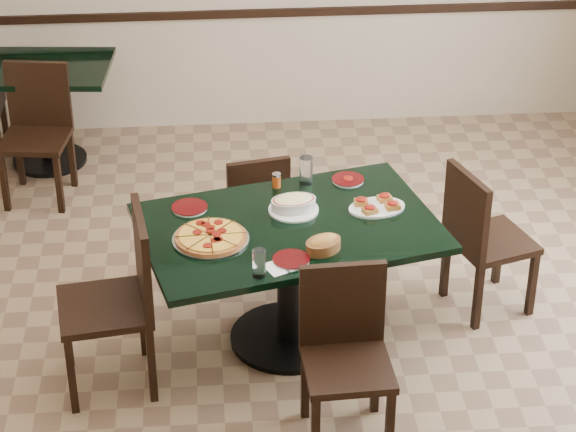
{
  "coord_description": "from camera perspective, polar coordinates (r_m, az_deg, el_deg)",
  "views": [
    {
      "loc": [
        -0.45,
        -5.17,
        3.79
      ],
      "look_at": [
        -0.03,
        0.0,
        0.76
      ],
      "focal_mm": 70.0,
      "sensor_mm": 36.0,
      "label": 1
    }
  ],
  "objects": [
    {
      "name": "water_glass_b",
      "position": [
        5.49,
        -1.48,
        -2.41
      ],
      "size": [
        0.07,
        0.07,
        0.15
      ],
      "primitive_type": "cylinder",
      "color": "white",
      "rests_on": "main_table"
    },
    {
      "name": "bruschetta_platter",
      "position": [
        6.09,
        4.54,
        0.56
      ],
      "size": [
        0.36,
        0.28,
        0.05
      ],
      "rotation": [
        0.0,
        0.0,
        0.22
      ],
      "color": "silver",
      "rests_on": "main_table"
    },
    {
      "name": "back_chair_near",
      "position": [
        7.75,
        -12.63,
        4.57
      ],
      "size": [
        0.49,
        0.49,
        0.92
      ],
      "rotation": [
        0.0,
        0.0,
        -0.15
      ],
      "color": "black",
      "rests_on": "floor"
    },
    {
      "name": "room_shell",
      "position": [
        7.52,
        7.11,
        9.7
      ],
      "size": [
        5.5,
        5.5,
        5.5
      ],
      "color": "white",
      "rests_on": "floor"
    },
    {
      "name": "pepper_shaker",
      "position": [
        6.28,
        -0.59,
        1.83
      ],
      "size": [
        0.05,
        0.05,
        0.08
      ],
      "color": "#B64813",
      "rests_on": "main_table"
    },
    {
      "name": "chair_near",
      "position": [
        5.48,
        2.92,
        -6.57
      ],
      "size": [
        0.44,
        0.44,
        0.9
      ],
      "rotation": [
        0.0,
        0.0,
        0.05
      ],
      "color": "black",
      "rests_on": "floor"
    },
    {
      "name": "chair_far",
      "position": [
        6.72,
        -1.68,
        0.46
      ],
      "size": [
        0.44,
        0.44,
        0.81
      ],
      "rotation": [
        0.0,
        0.0,
        3.34
      ],
      "color": "black",
      "rests_on": "floor"
    },
    {
      "name": "bread_basket",
      "position": [
        5.7,
        1.8,
        -1.44
      ],
      "size": [
        0.24,
        0.22,
        0.09
      ],
      "rotation": [
        0.0,
        0.0,
        0.56
      ],
      "color": "brown",
      "rests_on": "main_table"
    },
    {
      "name": "water_glass_a",
      "position": [
        6.3,
        0.92,
        2.33
      ],
      "size": [
        0.08,
        0.08,
        0.16
      ],
      "primitive_type": "cylinder",
      "color": "white",
      "rests_on": "main_table"
    },
    {
      "name": "side_plate_far_l",
      "position": [
        6.11,
        -5.02,
        0.43
      ],
      "size": [
        0.2,
        0.2,
        0.02
      ],
      "rotation": [
        0.0,
        0.0,
        0.2
      ],
      "color": "silver",
      "rests_on": "main_table"
    },
    {
      "name": "lasagna_casserole",
      "position": [
        6.04,
        0.28,
        0.64
      ],
      "size": [
        0.27,
        0.27,
        0.09
      ],
      "rotation": [
        0.0,
        0.0,
        0.18
      ],
      "color": "silver",
      "rests_on": "main_table"
    },
    {
      "name": "pepperoni_pizza",
      "position": [
        5.81,
        -3.95,
        -1.08
      ],
      "size": [
        0.4,
        0.4,
        0.04
      ],
      "rotation": [
        0.0,
        0.0,
        0.04
      ],
      "color": "silver",
      "rests_on": "main_table"
    },
    {
      "name": "back_table",
      "position": [
        8.16,
        -12.37,
        6.0
      ],
      "size": [
        1.03,
        0.79,
        0.75
      ],
      "rotation": [
        0.0,
        0.0,
        -0.08
      ],
      "color": "black",
      "rests_on": "floor"
    },
    {
      "name": "side_plate_near",
      "position": [
        5.63,
        0.16,
        -2.23
      ],
      "size": [
        0.19,
        0.19,
        0.02
      ],
      "rotation": [
        0.0,
        0.0,
        0.03
      ],
      "color": "silver",
      "rests_on": "main_table"
    },
    {
      "name": "floor",
      "position": [
        6.42,
        0.3,
        -5.83
      ],
      "size": [
        5.5,
        5.5,
        0.0
      ],
      "primitive_type": "plane",
      "color": "#81684A",
      "rests_on": "ground"
    },
    {
      "name": "chair_right",
      "position": [
        6.43,
        9.74,
        -0.89
      ],
      "size": [
        0.53,
        0.53,
        0.9
      ],
      "rotation": [
        0.0,
        0.0,
        1.89
      ],
      "color": "black",
      "rests_on": "floor"
    },
    {
      "name": "napkin_setting",
      "position": [
        5.58,
        -0.42,
        -2.61
      ],
      "size": [
        0.18,
        0.18,
        0.01
      ],
      "rotation": [
        0.0,
        0.0,
        0.43
      ],
      "color": "white",
      "rests_on": "main_table"
    },
    {
      "name": "chair_left",
      "position": [
        5.8,
        -8.44,
        -3.81
      ],
      "size": [
        0.53,
        0.53,
        1.0
      ],
      "rotation": [
        0.0,
        0.0,
        -1.42
      ],
      "color": "black",
      "rests_on": "floor"
    },
    {
      "name": "side_plate_far_r",
      "position": [
        6.37,
        3.07,
        1.86
      ],
      "size": [
        0.18,
        0.18,
        0.03
      ],
      "rotation": [
        0.0,
        0.0,
        0.55
      ],
      "color": "silver",
      "rests_on": "main_table"
    },
    {
      "name": "main_table",
      "position": [
        6.03,
        0.06,
        -1.93
      ],
      "size": [
        1.74,
        1.34,
        0.75
      ],
      "rotation": [
        0.0,
        0.0,
        0.24
      ],
      "color": "black",
      "rests_on": "floor"
    }
  ]
}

